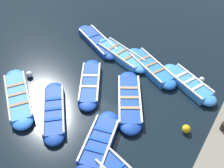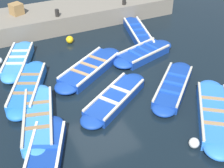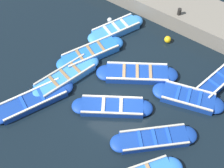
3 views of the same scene
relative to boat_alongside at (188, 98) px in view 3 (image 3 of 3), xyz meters
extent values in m
plane|color=black|center=(1.45, -2.66, -0.17)|extent=(120.00, 120.00, 0.00)
cube|color=navy|center=(0.00, 0.00, -0.01)|extent=(1.60, 2.50, 0.33)
ellipsoid|color=navy|center=(-0.32, 1.11, -0.01)|extent=(1.14, 1.16, 0.33)
ellipsoid|color=navy|center=(0.32, -1.11, -0.01)|extent=(1.14, 1.16, 0.33)
cube|color=beige|center=(-0.44, -0.13, 0.19)|extent=(0.71, 2.21, 0.07)
cube|color=beige|center=(0.44, 0.13, 0.19)|extent=(0.71, 2.21, 0.07)
cube|color=#1947B7|center=(-0.14, 0.47, 0.18)|extent=(0.88, 0.38, 0.04)
cube|color=#1947B7|center=(0.00, 0.00, 0.18)|extent=(0.88, 0.38, 0.04)
cube|color=#1947B7|center=(0.14, -0.47, 0.18)|extent=(0.88, 0.38, 0.04)
ellipsoid|color=blue|center=(3.31, 0.95, 0.00)|extent=(1.28, 1.27, 0.34)
cube|color=#B2AD9E|center=(4.30, -0.31, 0.21)|extent=(2.50, 1.81, 0.07)
cube|color=navy|center=(-1.89, 0.77, 0.00)|extent=(3.05, 1.42, 0.33)
ellipsoid|color=navy|center=(-0.45, 0.44, 0.00)|extent=(0.87, 0.85, 0.33)
cube|color=silver|center=(-1.97, 0.44, 0.20)|extent=(2.83, 0.74, 0.07)
cube|color=#1947B7|center=(-1.89, 0.77, 0.18)|extent=(0.29, 0.69, 0.04)
cube|color=#1947B7|center=(-1.28, 0.63, 0.18)|extent=(0.29, 0.69, 0.04)
cube|color=navy|center=(2.34, -2.52, -0.02)|extent=(2.24, 2.79, 0.29)
ellipsoid|color=navy|center=(1.61, -1.37, -0.02)|extent=(1.17, 1.18, 0.29)
ellipsoid|color=navy|center=(3.08, -3.67, -0.02)|extent=(1.17, 1.18, 0.29)
cube|color=beige|center=(1.99, -2.75, 0.16)|extent=(1.51, 2.30, 0.07)
cube|color=beige|center=(2.69, -2.30, 0.16)|extent=(1.51, 2.30, 0.07)
cube|color=beige|center=(2.14, -2.20, 0.15)|extent=(0.75, 0.55, 0.04)
cube|color=beige|center=(2.55, -2.85, 0.15)|extent=(0.75, 0.55, 0.04)
cube|color=#3884E0|center=(2.28, -5.27, 0.00)|extent=(3.06, 1.64, 0.35)
ellipsoid|color=#3884E0|center=(0.87, -4.89, 0.00)|extent=(1.06, 1.04, 0.35)
ellipsoid|color=#3884E0|center=(3.68, -5.65, 0.00)|extent=(1.06, 1.04, 0.35)
cube|color=#B2AD9E|center=(2.17, -5.67, 0.21)|extent=(2.78, 0.82, 0.07)
cube|color=#B2AD9E|center=(2.38, -4.86, 0.21)|extent=(2.78, 0.82, 0.07)
cube|color=olive|center=(1.68, -5.11, 0.20)|extent=(0.35, 0.82, 0.04)
cube|color=olive|center=(2.28, -5.27, 0.20)|extent=(0.35, 0.82, 0.04)
cube|color=olive|center=(2.87, -5.43, 0.20)|extent=(0.35, 0.82, 0.04)
cube|color=navy|center=(4.12, -5.60, -0.01)|extent=(3.13, 2.10, 0.31)
ellipsoid|color=navy|center=(2.75, -4.97, -0.01)|extent=(1.16, 1.15, 0.31)
ellipsoid|color=navy|center=(5.49, -6.22, -0.01)|extent=(1.16, 1.15, 0.31)
cube|color=silver|center=(3.95, -5.98, 0.18)|extent=(2.72, 1.30, 0.07)
cube|color=silver|center=(4.30, -5.21, 0.18)|extent=(2.72, 1.30, 0.07)
cube|color=#1947B7|center=(3.74, -5.42, 0.16)|extent=(0.47, 0.80, 0.04)
cube|color=#1947B7|center=(4.51, -5.78, 0.16)|extent=(0.47, 0.80, 0.04)
cube|color=navy|center=(0.16, -2.61, -0.01)|extent=(2.43, 3.01, 0.32)
ellipsoid|color=navy|center=(-0.63, -1.38, -0.01)|extent=(1.30, 1.31, 0.32)
ellipsoid|color=navy|center=(0.95, -3.84, -0.01)|extent=(1.30, 1.31, 0.32)
cube|color=silver|center=(-0.24, -2.87, 0.19)|extent=(1.61, 2.46, 0.07)
cube|color=silver|center=(0.55, -2.36, 0.19)|extent=(1.61, 2.46, 0.07)
cube|color=#9E7A51|center=(-0.18, -2.09, 0.17)|extent=(0.83, 0.60, 0.04)
cube|color=#9E7A51|center=(0.16, -2.61, 0.17)|extent=(0.83, 0.60, 0.04)
cube|color=#9E7A51|center=(0.49, -3.14, 0.17)|extent=(0.83, 0.60, 0.04)
cube|color=#3884E0|center=(-1.69, -5.11, 0.01)|extent=(2.62, 1.79, 0.37)
ellipsoid|color=#3884E0|center=(-2.83, -4.62, 0.01)|extent=(1.08, 1.07, 0.37)
ellipsoid|color=#3884E0|center=(-0.56, -5.61, 0.01)|extent=(1.08, 1.07, 0.37)
cube|color=silver|center=(-1.85, -5.48, 0.23)|extent=(2.25, 1.05, 0.07)
cube|color=silver|center=(-1.53, -4.75, 0.23)|extent=(2.25, 1.05, 0.07)
cube|color=beige|center=(-2.17, -4.90, 0.22)|extent=(0.44, 0.76, 0.04)
cube|color=beige|center=(-1.69, -5.11, 0.22)|extent=(0.44, 0.76, 0.04)
cube|color=beige|center=(-1.21, -5.32, 0.22)|extent=(0.44, 0.76, 0.04)
cube|color=blue|center=(0.41, -5.19, 0.01)|extent=(2.92, 2.00, 0.37)
ellipsoid|color=blue|center=(-0.86, -4.59, 0.01)|extent=(1.11, 1.10, 0.37)
ellipsoid|color=blue|center=(1.69, -5.79, 0.01)|extent=(1.11, 1.10, 0.37)
cube|color=beige|center=(0.24, -5.55, 0.23)|extent=(2.53, 1.24, 0.07)
cube|color=beige|center=(0.58, -4.82, 0.23)|extent=(2.53, 1.24, 0.07)
cube|color=olive|center=(-0.13, -4.93, 0.22)|extent=(0.46, 0.77, 0.04)
cube|color=olive|center=(0.41, -5.19, 0.22)|extent=(0.46, 0.77, 0.04)
cube|color=olive|center=(0.95, -5.44, 0.22)|extent=(0.46, 0.77, 0.04)
cube|color=navy|center=(2.62, -0.23, -0.03)|extent=(2.56, 2.67, 0.28)
ellipsoid|color=navy|center=(1.67, 0.80, -0.03)|extent=(1.20, 1.20, 0.28)
ellipsoid|color=navy|center=(3.56, -1.25, -0.03)|extent=(1.20, 1.20, 0.28)
cube|color=#B2AD9E|center=(2.31, -0.51, 0.15)|extent=(1.91, 2.07, 0.07)
cube|color=#B2AD9E|center=(2.92, 0.05, 0.15)|extent=(1.91, 2.07, 0.07)
cube|color=#1947B7|center=(2.22, 0.21, 0.13)|extent=(0.68, 0.64, 0.04)
cube|color=#1947B7|center=(2.62, -0.23, 0.13)|extent=(0.68, 0.64, 0.04)
cube|color=#1947B7|center=(3.02, -0.66, 0.13)|extent=(0.68, 0.64, 0.04)
cube|color=slate|center=(-4.80, -2.66, 0.29)|extent=(2.60, 13.11, 0.91)
cylinder|color=black|center=(-3.86, -2.66, 0.91)|extent=(0.20, 0.20, 0.35)
sphere|color=#EAB214|center=(-2.64, -2.51, 0.01)|extent=(0.35, 0.35, 0.35)
sphere|color=silver|center=(-2.13, -5.82, -0.03)|extent=(0.27, 0.27, 0.27)
camera|label=1|loc=(-3.65, 4.60, 8.86)|focal=42.00mm
camera|label=2|loc=(10.22, -6.35, 6.80)|focal=50.00mm
camera|label=3|loc=(8.24, 1.61, 11.72)|focal=50.00mm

